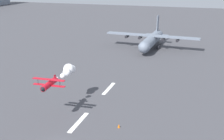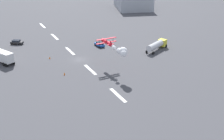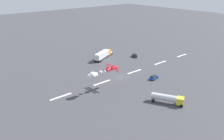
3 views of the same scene
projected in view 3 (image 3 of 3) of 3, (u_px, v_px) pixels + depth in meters
The scene contains 13 objects.
ground_plane at pixel (119, 77), 93.56m from camera, with size 440.00×440.00×0.00m, color #424247.
runway_stripe_0 at pixel (182, 55), 120.01m from camera, with size 8.00×0.90×0.01m, color white.
runway_stripe_1 at pixel (160, 63), 109.43m from camera, with size 8.00×0.90×0.01m, color white.
runway_stripe_2 at pixel (134, 72), 98.85m from camera, with size 8.00×0.90×0.01m, color white.
runway_stripe_3 at pixel (102, 83), 88.26m from camera, with size 8.00×0.90×0.01m, color white.
runway_stripe_4 at pixel (61, 97), 77.68m from camera, with size 8.00×0.90×0.01m, color white.
stunt_biplane_red at pixel (98, 73), 78.01m from camera, with size 14.02×6.29×2.31m.
semi_truck_orange at pixel (103, 54), 114.61m from camera, with size 14.66×8.89×3.70m.
fuel_tanker_truck at pixel (168, 98), 72.88m from camera, with size 7.07×10.01×2.90m.
followme_car_yellow at pixel (135, 55), 117.59m from camera, with size 3.85×4.51×1.52m.
airport_staff_sedan at pixel (154, 77), 91.12m from camera, with size 4.35×2.44×1.52m.
traffic_cone_near at pixel (115, 68), 101.81m from camera, with size 0.44×0.44×0.75m, color orange.
traffic_cone_far at pixel (89, 76), 93.35m from camera, with size 0.44×0.44×0.75m, color orange.
Camera 3 is at (57.87, 63.84, 36.67)m, focal length 36.97 mm.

